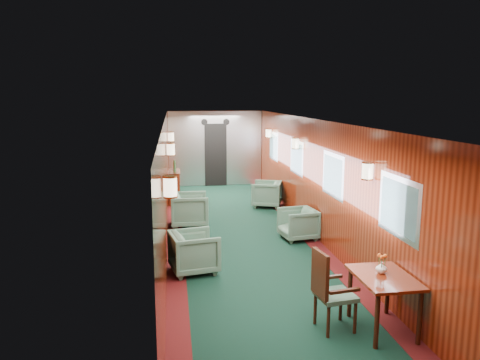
{
  "coord_description": "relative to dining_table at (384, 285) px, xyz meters",
  "views": [
    {
      "loc": [
        -1.36,
        -8.98,
        2.85
      ],
      "look_at": [
        0.0,
        0.4,
        1.15
      ],
      "focal_mm": 35.0,
      "sensor_mm": 36.0,
      "label": 1
    }
  ],
  "objects": [
    {
      "name": "room",
      "position": [
        -1.15,
        3.91,
        1.05
      ],
      "size": [
        12.0,
        12.1,
        2.4
      ],
      "color": "black",
      "rests_on": "ground"
    },
    {
      "name": "bulkhead",
      "position": [
        -1.15,
        9.82,
        0.6
      ],
      "size": [
        2.98,
        0.17,
        2.39
      ],
      "color": "silver",
      "rests_on": "ground"
    },
    {
      "name": "windows_right",
      "position": [
        0.34,
        4.16,
        0.86
      ],
      "size": [
        0.02,
        8.6,
        0.8
      ],
      "color": "silver",
      "rests_on": "ground"
    },
    {
      "name": "wall_sconces",
      "position": [
        -1.15,
        4.47,
        1.2
      ],
      "size": [
        2.97,
        7.97,
        0.25
      ],
      "color": "#F9EBC2",
      "rests_on": "ground"
    },
    {
      "name": "dining_table",
      "position": [
        0.0,
        0.0,
        0.0
      ],
      "size": [
        0.66,
        0.94,
        0.7
      ],
      "rotation": [
        0.0,
        0.0,
        0.01
      ],
      "color": "maroon",
      "rests_on": "ground"
    },
    {
      "name": "side_chair",
      "position": [
        -0.67,
        0.1,
        -0.04
      ],
      "size": [
        0.51,
        0.53,
        1.02
      ],
      "rotation": [
        0.0,
        0.0,
        0.14
      ],
      "color": "#1D4435",
      "rests_on": "ground"
    },
    {
      "name": "credenza",
      "position": [
        -2.49,
        7.52,
        -0.15
      ],
      "size": [
        0.3,
        0.97,
        1.14
      ],
      "color": "maroon",
      "rests_on": "ground"
    },
    {
      "name": "flower_vase",
      "position": [
        0.0,
        0.09,
        0.18
      ],
      "size": [
        0.15,
        0.15,
        0.14
      ],
      "primitive_type": "imported",
      "rotation": [
        0.0,
        0.0,
        0.1
      ],
      "color": "white",
      "rests_on": "dining_table"
    },
    {
      "name": "armchair_left_near",
      "position": [
        -2.2,
        2.28,
        -0.25
      ],
      "size": [
        0.87,
        0.86,
        0.68
      ],
      "primitive_type": "imported",
      "rotation": [
        0.0,
        0.0,
        1.77
      ],
      "color": "#1D4435",
      "rests_on": "ground"
    },
    {
      "name": "armchair_left_far",
      "position": [
        -2.17,
        5.06,
        -0.22
      ],
      "size": [
        0.82,
        0.79,
        0.74
      ],
      "primitive_type": "imported",
      "rotation": [
        0.0,
        0.0,
        1.57
      ],
      "color": "#1D4435",
      "rests_on": "ground"
    },
    {
      "name": "armchair_right_near",
      "position": [
        -0.04,
        3.78,
        -0.28
      ],
      "size": [
        0.78,
        0.76,
        0.63
      ],
      "primitive_type": "imported",
      "rotation": [
        0.0,
        0.0,
        -1.43
      ],
      "color": "#1D4435",
      "rests_on": "ground"
    },
    {
      "name": "armchair_right_far",
      "position": [
        -0.11,
        6.66,
        -0.25
      ],
      "size": [
        0.92,
        0.91,
        0.67
      ],
      "primitive_type": "imported",
      "rotation": [
        0.0,
        0.0,
        -1.89
      ],
      "color": "#1D4435",
      "rests_on": "ground"
    }
  ]
}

